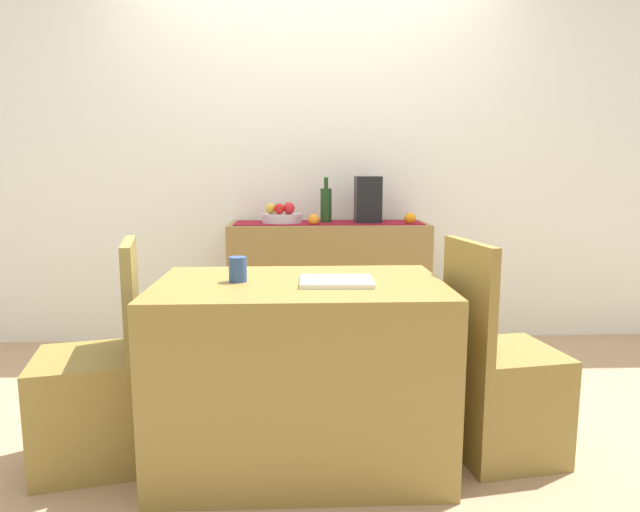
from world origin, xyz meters
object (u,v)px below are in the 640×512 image
coffee_cup (238,269)px  chair_near_window (93,399)px  fruit_bowl (282,218)px  open_book (336,281)px  dining_table (300,371)px  coffee_maker (368,200)px  sideboard_console (328,287)px  chair_by_corner (501,393)px  wine_bottle (326,205)px

coffee_cup → chair_near_window: bearing=-179.2°
fruit_bowl → open_book: (0.24, -1.44, -0.12)m
fruit_bowl → dining_table: 1.48m
fruit_bowl → coffee_maker: size_ratio=0.86×
fruit_bowl → chair_near_window: chair_near_window is taller
dining_table → open_book: 0.41m
sideboard_console → chair_near_window: size_ratio=1.40×
open_book → chair_by_corner: bearing=5.6°
fruit_bowl → open_book: fruit_bowl is taller
sideboard_console → dining_table: size_ratio=1.12×
open_book → chair_near_window: 1.09m
sideboard_console → open_book: (-0.05, -1.44, 0.33)m
sideboard_console → chair_near_window: 1.73m
sideboard_console → dining_table: sideboard_console is taller
sideboard_console → open_book: size_ratio=4.51×
sideboard_console → dining_table: bearing=-98.0°
dining_table → chair_by_corner: chair_by_corner is taller
coffee_cup → chair_by_corner: bearing=-0.8°
coffee_maker → open_book: coffee_maker is taller
sideboard_console → coffee_cup: size_ratio=12.82×
sideboard_console → coffee_cup: coffee_cup is taller
dining_table → chair_by_corner: bearing=-0.2°
open_book → dining_table: bearing=164.7°
open_book → chair_near_window: size_ratio=0.31×
wine_bottle → coffee_cup: wine_bottle is taller
coffee_maker → dining_table: coffee_maker is taller
fruit_bowl → coffee_maker: 0.56m
dining_table → coffee_cup: 0.48m
sideboard_console → dining_table: 1.41m
dining_table → chair_near_window: bearing=179.7°
dining_table → open_book: open_book is taller
fruit_bowl → coffee_cup: fruit_bowl is taller
dining_table → open_book: size_ratio=4.04×
wine_bottle → dining_table: size_ratio=0.26×
wine_bottle → open_book: (-0.04, -1.44, -0.20)m
fruit_bowl → coffee_cup: (-0.14, -1.38, -0.08)m
coffee_maker → chair_by_corner: coffee_maker is taller
dining_table → chair_by_corner: 0.84m
coffee_maker → coffee_cup: coffee_maker is taller
fruit_bowl → open_book: 1.46m
dining_table → chair_near_window: chair_near_window is taller
fruit_bowl → chair_by_corner: 1.78m
wine_bottle → chair_by_corner: wine_bottle is taller
coffee_maker → chair_by_corner: 1.61m
sideboard_console → chair_by_corner: (0.63, -1.40, -0.15)m
chair_near_window → chair_by_corner: bearing=-0.2°
fruit_bowl → coffee_cup: 1.39m
sideboard_console → open_book: sideboard_console is taller
wine_bottle → dining_table: wine_bottle is taller
coffee_maker → dining_table: size_ratio=0.26×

